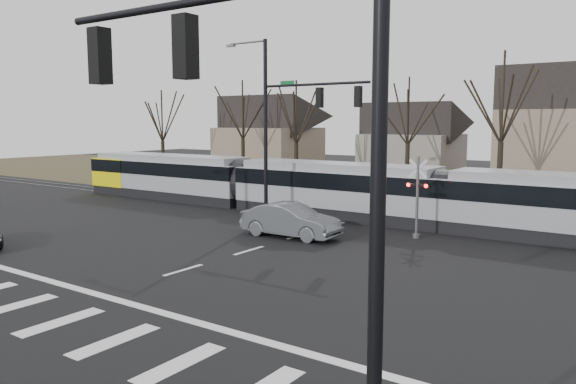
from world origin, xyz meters
The scene contains 14 objects.
ground centered at (0.00, 0.00, 0.00)m, with size 140.00×140.00×0.00m, color black.
grass_verge centered at (0.00, 32.00, 0.01)m, with size 140.00×28.00×0.01m, color #38331E.
crosswalk centered at (0.00, -4.00, 0.01)m, with size 27.00×2.60×0.01m.
stop_line centered at (0.00, -1.80, 0.01)m, with size 28.00×0.35×0.01m, color silver.
lane_dashes centered at (0.00, 16.00, 0.01)m, with size 0.18×30.00×0.01m.
rail_pair centered at (0.00, 15.80, 0.03)m, with size 90.00×1.52×0.06m.
tram centered at (-1.52, 16.00, 1.75)m, with size 42.37×3.15×3.21m.
sedan centered at (-0.19, 9.49, 0.83)m, with size 5.09×1.92×1.66m, color #575A5F.
signal_pole_near_right centered at (10.11, -6.00, 5.17)m, with size 6.72×0.44×8.00m.
signal_pole_far centered at (-2.41, 12.50, 5.70)m, with size 9.28×0.44×10.20m.
rail_crossing_signal centered at (5.00, 12.79, 1.89)m, with size 1.08×0.36×4.00m.
tree_row centered at (2.00, 26.00, 5.00)m, with size 59.20×7.20×10.00m.
house_a centered at (-20.00, 34.00, 4.46)m, with size 9.72×8.64×8.60m.
house_b centered at (-5.00, 36.00, 3.97)m, with size 8.64×7.56×7.65m.
Camera 1 is at (15.32, -12.86, 5.67)m, focal length 35.00 mm.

